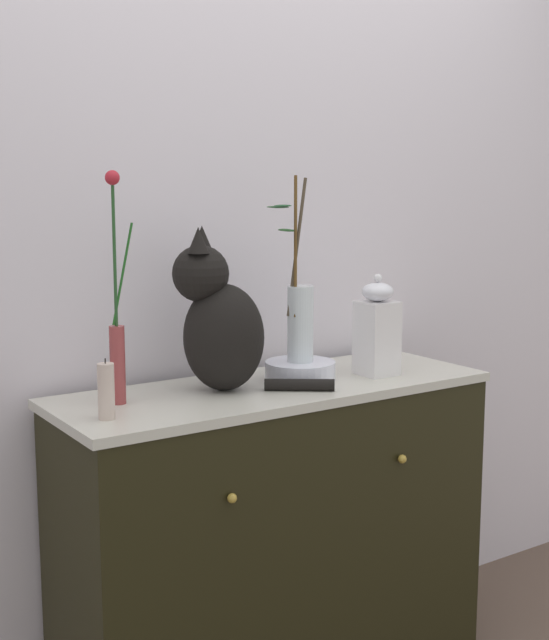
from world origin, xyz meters
name	(u,v)px	position (x,y,z in m)	size (l,w,h in m)	color
wall_back	(220,236)	(0.00, 0.29, 1.30)	(4.40, 0.08, 2.60)	silver
sideboard	(275,541)	(0.00, 0.00, 0.45)	(1.23, 0.45, 0.91)	black
cat_sitting	(219,321)	(-0.16, 0.03, 1.09)	(0.39, 0.32, 0.44)	black
vase_slim_green	(117,333)	(-0.44, 0.05, 1.09)	(0.07, 0.04, 0.58)	#92393A
bowl_porcelain	(300,371)	(0.09, 0.01, 0.93)	(0.20, 0.20, 0.05)	white
vase_glass_clear	(299,315)	(0.09, 0.01, 1.09)	(0.12, 0.15, 0.52)	silver
jar_lidded_porcelain	(377,330)	(0.32, -0.05, 1.04)	(0.10, 0.10, 0.29)	white
candle_pillar	(106,391)	(-0.52, -0.07, 0.97)	(0.04, 0.04, 0.14)	beige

